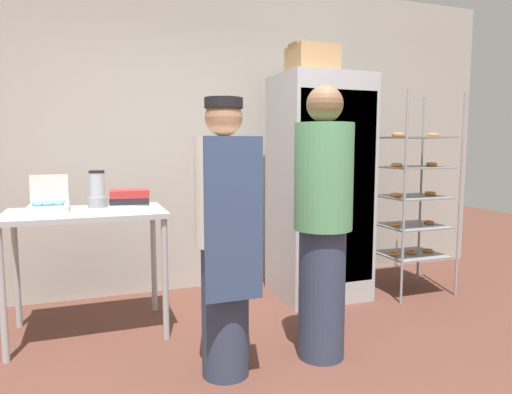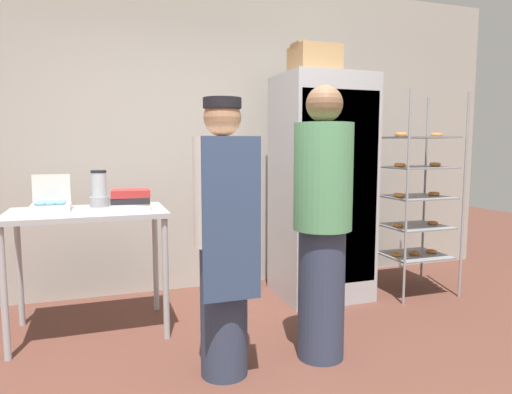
{
  "view_description": "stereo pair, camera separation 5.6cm",
  "coord_description": "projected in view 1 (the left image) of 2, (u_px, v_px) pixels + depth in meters",
  "views": [
    {
      "loc": [
        -1.03,
        -2.14,
        1.37
      ],
      "look_at": [
        0.02,
        0.74,
        1.02
      ],
      "focal_mm": 32.0,
      "sensor_mm": 36.0,
      "label": 1
    },
    {
      "loc": [
        -0.98,
        -2.16,
        1.37
      ],
      "look_at": [
        0.02,
        0.74,
        1.02
      ],
      "focal_mm": 32.0,
      "sensor_mm": 36.0,
      "label": 2
    }
  ],
  "objects": [
    {
      "name": "person_baker",
      "position": [
        225.0,
        235.0,
        2.65
      ],
      "size": [
        0.35,
        0.37,
        1.64
      ],
      "color": "#333D56",
      "rests_on": "ground_plane"
    },
    {
      "name": "back_wall",
      "position": [
        202.0,
        136.0,
        4.37
      ],
      "size": [
        6.4,
        0.12,
        2.93
      ],
      "primitive_type": "cube",
      "color": "#ADA89E",
      "rests_on": "ground_plane"
    },
    {
      "name": "baking_rack",
      "position": [
        413.0,
        196.0,
        4.22
      ],
      "size": [
        0.63,
        0.54,
        1.84
      ],
      "color": "#93969B",
      "rests_on": "ground_plane"
    },
    {
      "name": "person_customer",
      "position": [
        323.0,
        222.0,
        2.89
      ],
      "size": [
        0.37,
        0.37,
        1.74
      ],
      "color": "#333D56",
      "rests_on": "ground_plane"
    },
    {
      "name": "donut_box",
      "position": [
        49.0,
        205.0,
        3.21
      ],
      "size": [
        0.26,
        0.21,
        0.26
      ],
      "color": "silver",
      "rests_on": "prep_counter"
    },
    {
      "name": "prep_counter",
      "position": [
        86.0,
        226.0,
        3.27
      ],
      "size": [
        1.09,
        0.69,
        0.91
      ],
      "color": "#ADAFB5",
      "rests_on": "ground_plane"
    },
    {
      "name": "blender_pitcher",
      "position": [
        97.0,
        191.0,
        3.44
      ],
      "size": [
        0.14,
        0.14,
        0.28
      ],
      "color": "#99999E",
      "rests_on": "prep_counter"
    },
    {
      "name": "binder_stack",
      "position": [
        130.0,
        200.0,
        3.29
      ],
      "size": [
        0.29,
        0.24,
        0.15
      ],
      "color": "silver",
      "rests_on": "prep_counter"
    },
    {
      "name": "refrigerator",
      "position": [
        319.0,
        188.0,
        4.11
      ],
      "size": [
        0.77,
        0.72,
        1.99
      ],
      "color": "#ADAFB5",
      "rests_on": "ground_plane"
    },
    {
      "name": "cardboard_storage_box",
      "position": [
        312.0,
        60.0,
        3.99
      ],
      "size": [
        0.39,
        0.35,
        0.27
      ],
      "color": "#A87F51",
      "rests_on": "refrigerator"
    }
  ]
}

